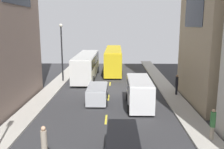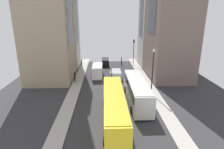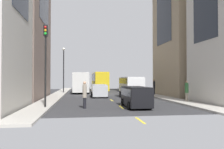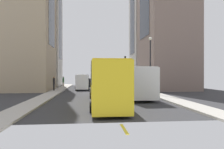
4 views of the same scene
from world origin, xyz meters
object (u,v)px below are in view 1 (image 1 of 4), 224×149
at_px(city_bus_white, 86,64).
at_px(car_black_0, 123,146).
at_px(pedestrian_crossing_mid, 177,84).
at_px(delivery_van_white, 139,91).
at_px(car_silver_1, 97,93).
at_px(pedestrian_walking_far, 44,144).
at_px(streetcar_yellow, 113,58).
at_px(pedestrian_crossing_near, 213,123).

xyz_separation_m(city_bus_white, car_black_0, (4.52, -21.79, -1.01)).
relative_size(city_bus_white, pedestrian_crossing_mid, 5.59).
bearing_deg(delivery_van_white, car_silver_1, 162.93).
bearing_deg(car_silver_1, city_bus_white, 101.94).
distance_m(delivery_van_white, pedestrian_walking_far, 11.35).
bearing_deg(car_silver_1, delivery_van_white, -17.07).
height_order(streetcar_yellow, car_black_0, streetcar_yellow).
relative_size(streetcar_yellow, delivery_van_white, 2.40).
height_order(city_bus_white, pedestrian_crossing_mid, city_bus_white).
bearing_deg(city_bus_white, delivery_van_white, -62.98).
distance_m(car_black_0, pedestrian_walking_far, 4.20).
distance_m(car_silver_1, pedestrian_crossing_mid, 8.47).
bearing_deg(pedestrian_crossing_near, car_silver_1, 104.82).
distance_m(city_bus_white, pedestrian_walking_far, 21.96).
distance_m(streetcar_yellow, pedestrian_walking_far, 27.73).
distance_m(city_bus_white, delivery_van_white, 13.78).
relative_size(delivery_van_white, pedestrian_walking_far, 2.68).
distance_m(car_black_0, pedestrian_crossing_near, 6.40).
bearing_deg(car_silver_1, pedestrian_crossing_mid, 15.91).
relative_size(car_black_0, pedestrian_crossing_near, 2.18).
relative_size(pedestrian_crossing_near, pedestrian_crossing_mid, 0.94).
distance_m(streetcar_yellow, car_black_0, 27.40).
height_order(streetcar_yellow, pedestrian_walking_far, streetcar_yellow).
bearing_deg(pedestrian_walking_far, delivery_van_white, -60.34).
distance_m(delivery_van_white, car_black_0, 9.69).
relative_size(streetcar_yellow, pedestrian_crossing_near, 6.91).
bearing_deg(pedestrian_crossing_mid, city_bus_white, -178.01).
bearing_deg(streetcar_yellow, pedestrian_walking_far, -96.95).
bearing_deg(pedestrian_crossing_near, pedestrian_crossing_mid, 59.11).
height_order(car_silver_1, pedestrian_crossing_mid, pedestrian_crossing_mid).
relative_size(car_black_0, car_silver_1, 1.08).
relative_size(delivery_van_white, pedestrian_crossing_mid, 2.72).
bearing_deg(city_bus_white, car_silver_1, -78.06).
height_order(city_bus_white, pedestrian_walking_far, city_bus_white).
bearing_deg(pedestrian_crossing_near, car_black_0, 174.91).
relative_size(city_bus_white, streetcar_yellow, 0.86).
distance_m(city_bus_white, pedestrian_crossing_near, 21.73).
bearing_deg(streetcar_yellow, city_bus_white, -123.50).
xyz_separation_m(city_bus_white, pedestrian_crossing_near, (10.32, -19.10, -0.79)).
distance_m(pedestrian_crossing_near, pedestrian_crossing_mid, 10.35).
distance_m(city_bus_white, car_silver_1, 11.36).
height_order(delivery_van_white, pedestrian_crossing_near, delivery_van_white).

